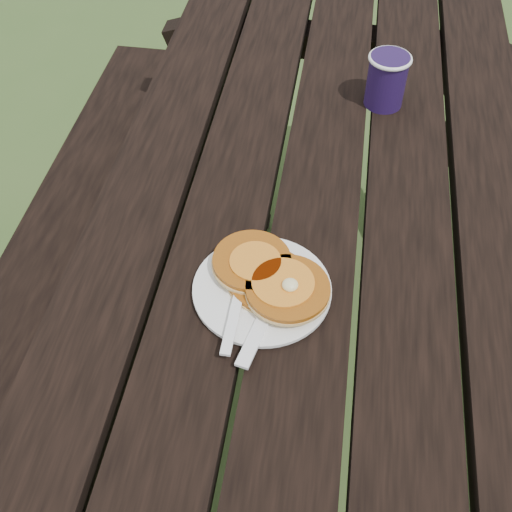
# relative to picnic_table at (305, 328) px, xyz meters

# --- Properties ---
(ground) EXTENTS (60.00, 60.00, 0.00)m
(ground) POSITION_rel_picnic_table_xyz_m (0.00, 0.00, -0.37)
(ground) COLOR #364F21
(ground) RESTS_ON ground
(picnic_table) EXTENTS (1.36, 1.80, 0.75)m
(picnic_table) POSITION_rel_picnic_table_xyz_m (0.00, 0.00, 0.00)
(picnic_table) COLOR black
(picnic_table) RESTS_ON ground
(plate) EXTENTS (0.21, 0.21, 0.01)m
(plate) POSITION_rel_picnic_table_xyz_m (-0.07, -0.21, 0.39)
(plate) COLOR white
(plate) RESTS_ON picnic_table
(pancake_stack) EXTENTS (0.18, 0.17, 0.04)m
(pancake_stack) POSITION_rel_picnic_table_xyz_m (-0.05, -0.20, 0.41)
(pancake_stack) COLOR #A45612
(pancake_stack) RESTS_ON plate
(knife) EXTENTS (0.06, 0.18, 0.00)m
(knife) POSITION_rel_picnic_table_xyz_m (-0.05, -0.27, 0.39)
(knife) COLOR white
(knife) RESTS_ON plate
(fork) EXTENTS (0.03, 0.16, 0.01)m
(fork) POSITION_rel_picnic_table_xyz_m (-0.10, -0.29, 0.40)
(fork) COLOR white
(fork) RESTS_ON plate
(coffee_cup) EXTENTS (0.08, 0.08, 0.11)m
(coffee_cup) POSITION_rel_picnic_table_xyz_m (0.10, 0.29, 0.44)
(coffee_cup) COLOR #20103C
(coffee_cup) RESTS_ON picnic_table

